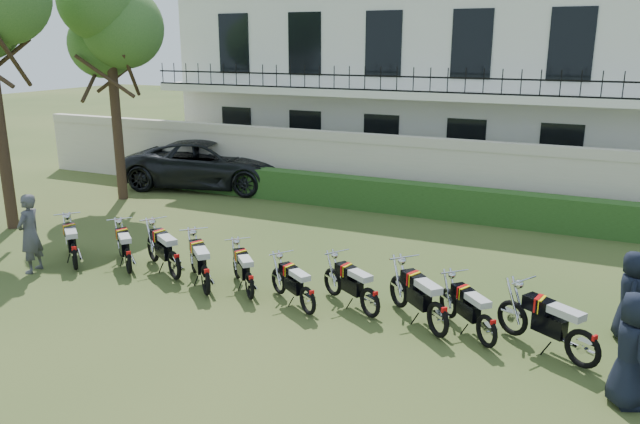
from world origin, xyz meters
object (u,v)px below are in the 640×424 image
object	(u,v)px
motorcycle_6	(370,296)
motorcycle_9	(584,340)
motorcycle_2	(174,259)
motorcycle_7	(438,311)
suv	(211,164)
inspector	(30,233)
officer_0	(631,350)
motorcycle_8	(487,323)
tree_west_near	(109,18)
motorcycle_4	(250,279)
officer_3	(632,295)
motorcycle_0	(74,250)
motorcycle_3	(205,273)
motorcycle_1	(128,255)
motorcycle_5	(308,294)

from	to	relation	value
motorcycle_6	motorcycle_9	bearing A→B (deg)	-63.09
motorcycle_2	motorcycle_7	bearing A→B (deg)	-60.94
motorcycle_6	suv	world-z (taller)	suv
inspector	officer_0	xyz separation A→B (m)	(12.49, -0.31, -0.04)
motorcycle_2	motorcycle_8	world-z (taller)	motorcycle_2
tree_west_near	motorcycle_4	size ratio (longest dim) A/B	5.78
motorcycle_2	officer_3	world-z (taller)	officer_3
motorcycle_0	motorcycle_3	distance (m)	3.66
motorcycle_4	motorcycle_0	bearing A→B (deg)	138.73
motorcycle_2	motorcycle_4	bearing A→B (deg)	-64.48
motorcycle_2	motorcycle_9	world-z (taller)	same
officer_0	motorcycle_9	bearing A→B (deg)	18.30
tree_west_near	officer_0	xyz separation A→B (m)	(15.40, -6.61, -5.00)
motorcycle_9	motorcycle_1	bearing A→B (deg)	119.69
motorcycle_1	motorcycle_2	world-z (taller)	motorcycle_2
motorcycle_8	motorcycle_7	bearing A→B (deg)	134.26
officer_3	motorcycle_1	bearing A→B (deg)	98.51
suv	inspector	xyz separation A→B (m)	(1.21, -9.06, 0.07)
motorcycle_0	motorcycle_7	bearing A→B (deg)	-49.31
suv	motorcycle_0	bearing A→B (deg)	-179.22
motorcycle_1	motorcycle_2	bearing A→B (deg)	-42.75
motorcycle_4	officer_3	bearing A→B (deg)	-33.07
officer_3	motorcycle_6	bearing A→B (deg)	106.02
motorcycle_5	officer_0	xyz separation A→B (m)	(5.62, -0.81, 0.44)
motorcycle_8	inspector	bearing A→B (deg)	138.90
inspector	tree_west_near	bearing A→B (deg)	-168.25
motorcycle_3	motorcycle_9	distance (m)	7.35
tree_west_near	motorcycle_3	xyz separation A→B (m)	(7.41, -5.82, -5.38)
motorcycle_3	motorcycle_4	distance (m)	0.97
motorcycle_9	motorcycle_5	bearing A→B (deg)	121.44
motorcycle_3	motorcycle_6	xyz separation A→B (m)	(3.52, 0.41, -0.04)
inspector	motorcycle_3	bearing A→B (deg)	83.00
motorcycle_3	officer_0	bearing A→B (deg)	-51.24
tree_west_near	motorcycle_9	xyz separation A→B (m)	(14.76, -5.77, -5.37)
motorcycle_3	motorcycle_9	xyz separation A→B (m)	(7.35, 0.05, 0.01)
motorcycle_1	motorcycle_4	bearing A→B (deg)	-50.82
motorcycle_2	motorcycle_8	size ratio (longest dim) A/B	1.31
motorcycle_0	motorcycle_3	world-z (taller)	motorcycle_3
motorcycle_1	motorcycle_4	xyz separation A→B (m)	(3.29, -0.09, -0.02)
motorcycle_1	inspector	distance (m)	2.34
motorcycle_0	officer_0	distance (m)	11.69
motorcycle_4	motorcycle_8	distance (m)	4.85
motorcycle_6	motorcycle_7	distance (m)	1.43
motorcycle_8	motorcycle_4	bearing A→B (deg)	134.62
motorcycle_0	suv	bearing A→B (deg)	52.92
motorcycle_2	motorcycle_7	world-z (taller)	motorcycle_2
motorcycle_1	motorcycle_8	distance (m)	8.14
motorcycle_1	motorcycle_7	distance (m)	7.27
motorcycle_2	motorcycle_7	xyz separation A→B (m)	(6.06, -0.29, -0.00)
motorcycle_3	motorcycle_8	distance (m)	5.80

